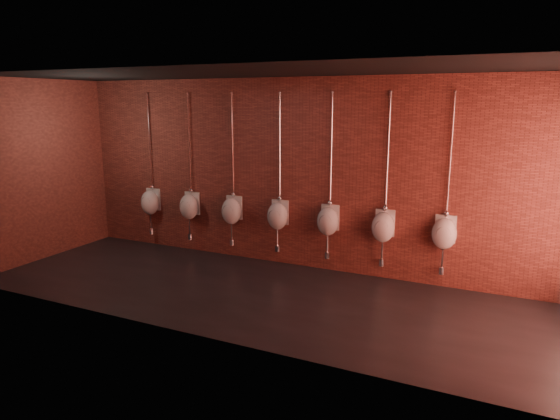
% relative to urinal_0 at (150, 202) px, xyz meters
% --- Properties ---
extents(ground, '(8.50, 8.50, 0.00)m').
position_rel_urinal_0_xyz_m(ground, '(2.97, -1.37, -0.89)').
color(ground, black).
rests_on(ground, ground).
extents(room_shell, '(8.54, 3.04, 3.22)m').
position_rel_urinal_0_xyz_m(room_shell, '(2.97, -1.37, 1.12)').
color(room_shell, black).
rests_on(room_shell, ground).
extents(urinal_0, '(0.38, 0.33, 2.71)m').
position_rel_urinal_0_xyz_m(urinal_0, '(0.00, 0.00, 0.00)').
color(urinal_0, silver).
rests_on(urinal_0, ground).
extents(urinal_1, '(0.38, 0.33, 2.71)m').
position_rel_urinal_0_xyz_m(urinal_1, '(0.92, 0.00, 0.00)').
color(urinal_1, silver).
rests_on(urinal_1, ground).
extents(urinal_2, '(0.38, 0.33, 2.71)m').
position_rel_urinal_0_xyz_m(urinal_2, '(1.84, 0.00, 0.00)').
color(urinal_2, silver).
rests_on(urinal_2, ground).
extents(urinal_3, '(0.38, 0.33, 2.71)m').
position_rel_urinal_0_xyz_m(urinal_3, '(2.76, 0.00, 0.00)').
color(urinal_3, silver).
rests_on(urinal_3, ground).
extents(urinal_4, '(0.38, 0.33, 2.71)m').
position_rel_urinal_0_xyz_m(urinal_4, '(3.68, 0.00, 0.00)').
color(urinal_4, silver).
rests_on(urinal_4, ground).
extents(urinal_5, '(0.38, 0.33, 2.71)m').
position_rel_urinal_0_xyz_m(urinal_5, '(4.60, 0.00, 0.00)').
color(urinal_5, silver).
rests_on(urinal_5, ground).
extents(urinal_6, '(0.38, 0.33, 2.71)m').
position_rel_urinal_0_xyz_m(urinal_6, '(5.51, 0.00, 0.00)').
color(urinal_6, silver).
rests_on(urinal_6, ground).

